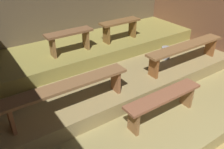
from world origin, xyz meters
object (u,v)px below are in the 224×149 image
at_px(bench_lower_center, 163,100).
at_px(pail_middle, 166,53).
at_px(bench_middle_right, 186,49).
at_px(bench_middle_left, 68,89).
at_px(bench_upper_left, 69,37).
at_px(bench_upper_right, 120,26).

bearing_deg(bench_lower_center, pail_middle, 43.18).
xyz_separation_m(bench_lower_center, bench_middle_right, (1.32, 0.73, 0.28)).
height_order(bench_middle_left, bench_upper_left, bench_upper_left).
height_order(bench_upper_left, pail_middle, bench_upper_left).
bearing_deg(bench_lower_center, bench_middle_left, 149.76).
bearing_deg(bench_upper_right, bench_upper_left, 180.00).
bearing_deg(bench_upper_right, bench_middle_left, -144.87).
relative_size(bench_middle_left, bench_upper_left, 2.03).
xyz_separation_m(bench_middle_left, bench_middle_right, (2.57, 0.00, 0.00)).
bearing_deg(bench_upper_right, pail_middle, -57.17).
distance_m(bench_lower_center, bench_middle_right, 1.54).
bearing_deg(bench_middle_left, bench_upper_left, 63.52).
bearing_deg(bench_upper_left, pail_middle, -26.50).
xyz_separation_m(bench_lower_center, pail_middle, (1.24, 1.16, 0.05)).
distance_m(bench_middle_left, bench_upper_right, 2.34).
distance_m(bench_lower_center, bench_upper_right, 2.23).
xyz_separation_m(bench_middle_left, bench_upper_left, (0.67, 1.34, 0.23)).
xyz_separation_m(bench_upper_left, bench_upper_right, (1.24, 0.00, 0.00)).
xyz_separation_m(bench_lower_center, bench_middle_left, (-1.25, 0.73, 0.28)).
height_order(bench_upper_right, pail_middle, bench_upper_right).
distance_m(bench_middle_right, pail_middle, 0.50).
relative_size(bench_middle_left, pail_middle, 7.48).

